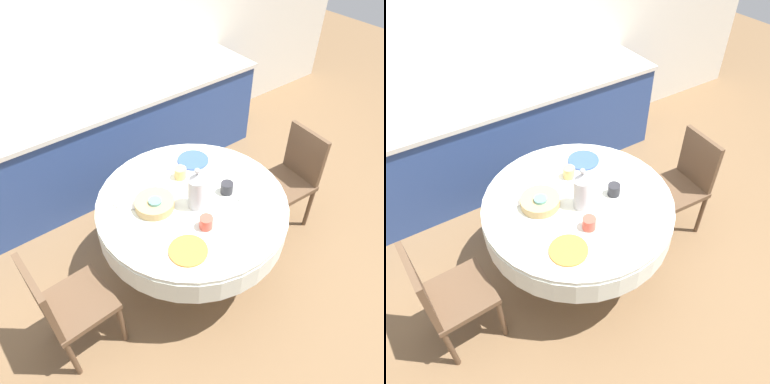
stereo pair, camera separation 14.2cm
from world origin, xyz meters
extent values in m
plane|color=brown|center=(0.00, 0.00, 0.00)|extent=(12.00, 12.00, 0.00)
cube|color=silver|center=(0.00, 1.70, 1.30)|extent=(7.00, 0.05, 2.60)
cube|color=#2D4784|center=(0.00, 1.36, 0.43)|extent=(3.20, 0.60, 0.86)
cube|color=beige|center=(0.00, 1.36, 0.88)|extent=(3.24, 0.64, 0.04)
cylinder|color=brown|center=(0.00, 0.00, 0.02)|extent=(0.44, 0.44, 0.04)
cylinder|color=brown|center=(0.00, 0.00, 0.29)|extent=(0.11, 0.11, 0.50)
cylinder|color=silver|center=(0.00, 0.00, 0.63)|extent=(1.31, 1.31, 0.18)
cylinder|color=silver|center=(0.00, 0.00, 0.74)|extent=(1.30, 1.30, 0.03)
cube|color=brown|center=(0.92, -0.06, 0.44)|extent=(0.43, 0.43, 0.04)
cube|color=brown|center=(1.10, -0.07, 0.68)|extent=(0.06, 0.38, 0.44)
cylinder|color=brown|center=(0.73, -0.22, 0.21)|extent=(0.04, 0.04, 0.42)
cylinder|color=brown|center=(0.75, 0.13, 0.21)|extent=(0.04, 0.04, 0.42)
cylinder|color=brown|center=(1.08, -0.25, 0.21)|extent=(0.04, 0.04, 0.42)
cylinder|color=brown|center=(1.11, 0.11, 0.21)|extent=(0.04, 0.04, 0.42)
cube|color=brown|center=(-0.92, -0.04, 0.44)|extent=(0.42, 0.42, 0.04)
cube|color=brown|center=(-1.10, -0.04, 0.68)|extent=(0.05, 0.38, 0.44)
cylinder|color=brown|center=(-0.75, 0.15, 0.21)|extent=(0.04, 0.04, 0.42)
cylinder|color=brown|center=(-0.74, -0.21, 0.21)|extent=(0.04, 0.04, 0.42)
cylinder|color=brown|center=(-1.10, 0.13, 0.21)|extent=(0.04, 0.04, 0.42)
cylinder|color=brown|center=(-1.09, -0.22, 0.21)|extent=(0.04, 0.04, 0.42)
cylinder|color=orange|center=(-0.28, -0.33, 0.76)|extent=(0.24, 0.24, 0.01)
cylinder|color=#CC4C3D|center=(-0.07, -0.24, 0.80)|extent=(0.09, 0.09, 0.08)
cylinder|color=white|center=(0.36, -0.23, 0.76)|extent=(0.24, 0.24, 0.01)
cylinder|color=#28282D|center=(0.24, -0.08, 0.80)|extent=(0.09, 0.09, 0.08)
cylinder|color=white|center=(-0.33, 0.28, 0.76)|extent=(0.24, 0.24, 0.01)
cylinder|color=#5BA39E|center=(-0.24, 0.08, 0.80)|extent=(0.09, 0.09, 0.08)
cylinder|color=#3856AD|center=(0.27, 0.34, 0.76)|extent=(0.24, 0.24, 0.01)
cylinder|color=#DBB766|center=(0.08, 0.24, 0.80)|extent=(0.09, 0.09, 0.08)
cylinder|color=#B2B2B7|center=(0.00, -0.05, 0.87)|extent=(0.12, 0.12, 0.23)
cone|color=#B2B2B7|center=(0.00, -0.05, 1.01)|extent=(0.11, 0.11, 0.05)
sphere|color=#B2B2B7|center=(0.00, -0.05, 1.05)|extent=(0.04, 0.04, 0.04)
cylinder|color=tan|center=(-0.23, 0.10, 0.78)|extent=(0.27, 0.27, 0.06)
camera|label=1|loc=(-1.09, -1.44, 2.54)|focal=35.00mm
camera|label=2|loc=(-0.98, -1.52, 2.54)|focal=35.00mm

